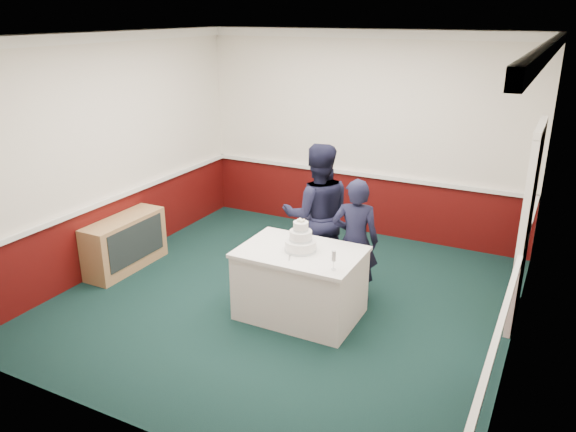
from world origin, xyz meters
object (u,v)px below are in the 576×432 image
at_px(wedding_cake, 301,241).
at_px(champagne_flute, 334,257).
at_px(sideboard, 125,243).
at_px(person_man, 317,215).
at_px(cake_table, 300,283).
at_px(cake_knife, 290,256).
at_px(person_woman, 355,241).

xyz_separation_m(wedding_cake, champagne_flute, (0.50, -0.28, 0.03)).
distance_m(sideboard, person_man, 2.59).
distance_m(cake_table, cake_knife, 0.44).
height_order(wedding_cake, champagne_flute, wedding_cake).
bearing_deg(sideboard, wedding_cake, -1.52).
xyz_separation_m(cake_table, person_woman, (0.39, 0.63, 0.34)).
bearing_deg(person_man, wedding_cake, 73.56).
bearing_deg(cake_table, champagne_flute, -29.25).
xyz_separation_m(sideboard, cake_knife, (2.57, -0.27, 0.44)).
bearing_deg(champagne_flute, cake_knife, 171.42).
bearing_deg(person_woman, sideboard, -4.14).
bearing_deg(person_woman, wedding_cake, 43.24).
xyz_separation_m(sideboard, person_man, (2.41, 0.79, 0.54)).
distance_m(sideboard, champagne_flute, 3.17).
xyz_separation_m(cake_table, person_man, (-0.19, 0.86, 0.49)).
distance_m(cake_table, champagne_flute, 0.78).
relative_size(cake_knife, person_woman, 0.15).
xyz_separation_m(cake_knife, champagne_flute, (0.53, -0.08, 0.14)).
distance_m(cake_table, wedding_cake, 0.50).
bearing_deg(cake_table, cake_knife, -98.53).
relative_size(wedding_cake, person_man, 0.20).
xyz_separation_m(cake_table, wedding_cake, (0.00, 0.00, 0.50)).
xyz_separation_m(champagne_flute, person_man, (-0.69, 1.14, -0.04)).
height_order(person_man, person_woman, person_man).
height_order(cake_table, person_woman, person_woman).
xyz_separation_m(sideboard, wedding_cake, (2.60, -0.07, 0.55)).
bearing_deg(cake_knife, cake_table, 58.73).
bearing_deg(sideboard, cake_table, -1.52).
height_order(champagne_flute, person_woman, person_woman).
bearing_deg(person_man, sideboard, -10.68).
bearing_deg(person_man, cake_table, 73.56).
bearing_deg(champagne_flute, person_woman, 96.77).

